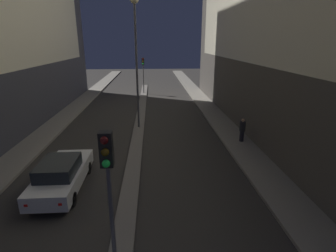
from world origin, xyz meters
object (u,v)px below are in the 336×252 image
Objects in this scene: traffic_light_near at (108,178)px; pedestrian_on_right_sidewalk at (242,130)px; traffic_light_mid at (143,67)px; street_lamp at (136,37)px; car_left_lane at (62,174)px.

pedestrian_on_right_sidewalk is at bearing 55.82° from traffic_light_near.
traffic_light_mid is (0.00, 28.94, 0.00)m from traffic_light_near.
traffic_light_near is 0.47× the size of street_lamp.
street_lamp is 2.04× the size of car_left_lane.
traffic_light_mid is 15.04m from street_lamp.
street_lamp reaches higher than pedestrian_on_right_sidewalk.
pedestrian_on_right_sidewalk is (10.44, 5.31, 0.20)m from car_left_lane.
traffic_light_near is 0.96× the size of car_left_lane.
pedestrian_on_right_sidewalk reaches higher than car_left_lane.
traffic_light_near reaches higher than car_left_lane.
pedestrian_on_right_sidewalk is (7.24, -18.28, -2.50)m from traffic_light_mid.
traffic_light_near and traffic_light_mid have the same top height.
street_lamp is at bearing 90.00° from traffic_light_near.
traffic_light_near is at bearing -90.00° from street_lamp.
traffic_light_near is 13.13m from pedestrian_on_right_sidewalk.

